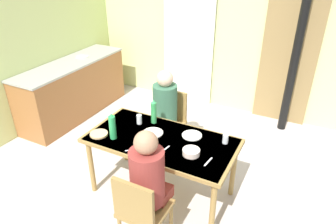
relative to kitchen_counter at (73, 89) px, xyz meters
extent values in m
plane|color=beige|center=(1.89, -1.05, -0.45)|extent=(6.45, 6.45, 0.00)
cube|color=#C8D48A|center=(1.89, 1.43, 0.81)|extent=(4.64, 0.10, 2.53)
cube|color=#C8D88A|center=(-0.33, -0.43, 0.81)|extent=(0.10, 3.72, 2.53)
cube|color=olive|center=(3.04, 1.35, 0.55)|extent=(0.80, 0.05, 2.00)
cylinder|color=black|center=(3.16, 1.08, 0.81)|extent=(0.12, 0.12, 2.53)
cube|color=white|center=(1.43, 1.33, 0.61)|extent=(0.90, 0.03, 2.12)
cube|color=#915B30|center=(0.00, 0.00, -0.02)|extent=(0.60, 1.95, 0.87)
cube|color=#9E9E99|center=(0.00, 0.00, 0.43)|extent=(0.61, 1.99, 0.03)
cylinder|color=#B7B7BC|center=(0.00, 0.29, 0.45)|extent=(0.21, 0.21, 0.01)
cube|color=olive|center=(2.18, -1.02, 0.25)|extent=(1.56, 0.80, 0.04)
cube|color=beige|center=(2.18, -1.02, 0.27)|extent=(1.50, 0.77, 0.00)
cylinder|color=olive|center=(1.47, -1.35, -0.11)|extent=(0.06, 0.06, 0.68)
cylinder|color=olive|center=(2.89, -1.35, -0.11)|extent=(0.06, 0.06, 0.68)
cylinder|color=olive|center=(1.47, -0.69, -0.11)|extent=(0.06, 0.06, 0.68)
cylinder|color=olive|center=(2.89, -0.69, -0.11)|extent=(0.06, 0.06, 0.68)
cube|color=olive|center=(2.38, -1.70, 0.00)|extent=(0.40, 0.40, 0.04)
cube|color=olive|center=(2.38, -1.88, 0.21)|extent=(0.38, 0.04, 0.42)
cylinder|color=olive|center=(2.21, -1.53, -0.25)|extent=(0.04, 0.04, 0.41)
cylinder|color=olive|center=(2.55, -1.53, -0.25)|extent=(0.04, 0.04, 0.41)
cube|color=olive|center=(1.89, -0.34, 0.00)|extent=(0.40, 0.40, 0.04)
cube|color=olive|center=(1.89, -0.16, 0.21)|extent=(0.38, 0.04, 0.42)
cylinder|color=olive|center=(2.06, -0.51, -0.25)|extent=(0.04, 0.04, 0.41)
cylinder|color=olive|center=(1.72, -0.51, -0.25)|extent=(0.04, 0.04, 0.41)
cylinder|color=olive|center=(2.06, -0.17, -0.25)|extent=(0.04, 0.04, 0.41)
cylinder|color=olive|center=(1.72, -0.17, -0.25)|extent=(0.04, 0.04, 0.41)
cube|color=maroon|center=(2.38, -1.54, 0.06)|extent=(0.30, 0.22, 0.12)
cylinder|color=maroon|center=(2.38, -1.65, 0.32)|extent=(0.30, 0.30, 0.52)
sphere|color=#A87A5B|center=(2.38, -1.65, 0.67)|extent=(0.20, 0.20, 0.20)
cube|color=#3C6745|center=(1.89, -0.50, 0.06)|extent=(0.30, 0.22, 0.12)
cylinder|color=#38664C|center=(1.89, -0.39, 0.32)|extent=(0.30, 0.30, 0.52)
sphere|color=beige|center=(1.89, -0.39, 0.67)|extent=(0.20, 0.20, 0.20)
cylinder|color=green|center=(1.72, -1.23, 0.40)|extent=(0.07, 0.07, 0.26)
cone|color=green|center=(1.72, -1.23, 0.55)|extent=(0.05, 0.05, 0.03)
cylinder|color=green|center=(1.94, -0.75, 0.40)|extent=(0.06, 0.06, 0.25)
cone|color=#35A15C|center=(1.94, -0.75, 0.54)|extent=(0.04, 0.04, 0.03)
cylinder|color=silver|center=(2.56, -1.12, 0.30)|extent=(0.17, 0.17, 0.05)
cylinder|color=white|center=(2.43, -0.81, 0.28)|extent=(0.21, 0.21, 0.01)
cylinder|color=white|center=(2.04, -0.96, 0.28)|extent=(0.22, 0.22, 0.01)
cylinder|color=silver|center=(2.79, -0.78, 0.32)|extent=(0.06, 0.06, 0.10)
cylinder|color=silver|center=(1.80, -0.85, 0.33)|extent=(0.06, 0.06, 0.11)
cylinder|color=#DBB77A|center=(1.54, -1.25, 0.28)|extent=(0.19, 0.19, 0.02)
cube|color=silver|center=(2.75, -1.16, 0.27)|extent=(0.03, 0.15, 0.00)
cube|color=silver|center=(2.30, -1.17, 0.27)|extent=(0.04, 0.15, 0.00)
cube|color=silver|center=(2.01, -1.32, 0.27)|extent=(0.12, 0.11, 0.00)
camera|label=1|loc=(3.47, -3.38, 2.05)|focal=33.00mm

